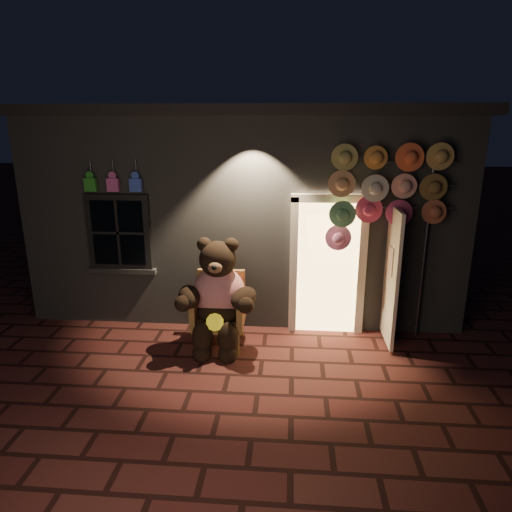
# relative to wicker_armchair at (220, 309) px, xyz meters

# --- Properties ---
(ground) EXTENTS (60.00, 60.00, 0.00)m
(ground) POSITION_rel_wicker_armchair_xyz_m (0.25, -0.91, -0.54)
(ground) COLOR #552520
(ground) RESTS_ON ground
(shop_building) EXTENTS (7.30, 5.95, 3.51)m
(shop_building) POSITION_rel_wicker_armchair_xyz_m (0.25, 3.08, 1.19)
(shop_building) COLOR slate
(shop_building) RESTS_ON ground
(wicker_armchair) EXTENTS (0.76, 0.68, 1.09)m
(wicker_armchair) POSITION_rel_wicker_armchair_xyz_m (0.00, 0.00, 0.00)
(wicker_armchair) COLOR #B49345
(wicker_armchair) RESTS_ON ground
(teddy_bear) EXTENTS (1.24, 0.95, 1.70)m
(teddy_bear) POSITION_rel_wicker_armchair_xyz_m (0.00, -0.14, 0.25)
(teddy_bear) COLOR red
(teddy_bear) RESTS_ON ground
(hat_rack) EXTENTS (1.76, 0.22, 2.90)m
(hat_rack) POSITION_rel_wicker_armchair_xyz_m (2.36, 0.37, 1.72)
(hat_rack) COLOR #59595E
(hat_rack) RESTS_ON ground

